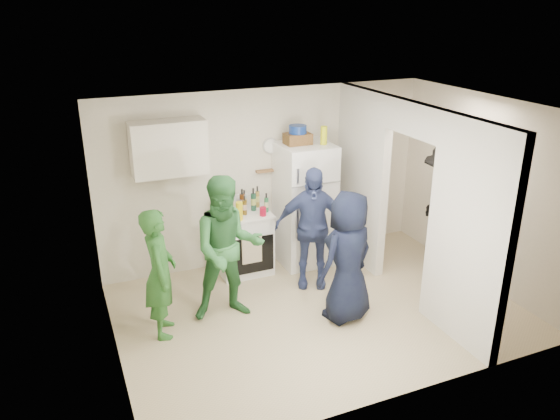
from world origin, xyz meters
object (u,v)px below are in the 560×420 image
(wicker_basket, at_px, (298,139))
(blue_bowl, at_px, (298,129))
(stove, at_px, (243,242))
(person_denim, at_px, (312,228))
(person_navy, at_px, (348,257))
(yellow_cup_stack_top, at_px, (324,135))
(fridge, at_px, (305,205))
(person_green_center, at_px, (228,249))
(person_nook, at_px, (444,209))
(person_green_left, at_px, (160,273))

(wicker_basket, relative_size, blue_bowl, 1.46)
(stove, bearing_deg, person_denim, -44.80)
(person_denim, height_order, person_navy, person_denim)
(yellow_cup_stack_top, bearing_deg, fridge, 155.56)
(stove, relative_size, person_navy, 0.55)
(stove, xyz_separation_m, yellow_cup_stack_top, (1.14, -0.13, 1.44))
(person_green_center, distance_m, person_nook, 3.13)
(yellow_cup_stack_top, xyz_separation_m, person_nook, (1.44, -0.87, -0.98))
(person_green_center, bearing_deg, stove, 70.70)
(person_green_center, bearing_deg, wicker_basket, 45.96)
(wicker_basket, xyz_separation_m, person_nook, (1.76, -1.02, -0.93))
(blue_bowl, relative_size, person_denim, 0.15)
(yellow_cup_stack_top, bearing_deg, person_green_center, -151.96)
(person_navy, xyz_separation_m, person_nook, (1.86, 0.62, 0.11))
(yellow_cup_stack_top, height_order, person_navy, yellow_cup_stack_top)
(fridge, height_order, person_green_center, person_green_center)
(stove, height_order, yellow_cup_stack_top, yellow_cup_stack_top)
(wicker_basket, relative_size, person_denim, 0.21)
(fridge, distance_m, person_green_center, 1.77)
(person_navy, bearing_deg, person_green_left, -32.34)
(fridge, height_order, person_denim, fridge)
(person_navy, bearing_deg, blue_bowl, -111.37)
(yellow_cup_stack_top, distance_m, person_nook, 1.95)
(stove, xyz_separation_m, fridge, (0.92, -0.03, 0.44))
(stove, relative_size, person_green_left, 0.58)
(person_green_left, xyz_separation_m, person_green_center, (0.82, 0.06, 0.12))
(blue_bowl, distance_m, person_denim, 1.36)
(yellow_cup_stack_top, bearing_deg, person_denim, -127.51)
(person_green_left, distance_m, person_nook, 3.95)
(person_green_left, xyz_separation_m, person_navy, (2.09, -0.53, 0.04))
(person_denim, bearing_deg, stove, 159.59)
(stove, relative_size, fridge, 0.50)
(person_green_left, height_order, person_navy, person_navy)
(stove, distance_m, person_green_left, 1.77)
(person_denim, distance_m, person_nook, 1.91)
(person_denim, bearing_deg, person_navy, -64.22)
(blue_bowl, xyz_separation_m, person_nook, (1.76, -1.02, -1.06))
(stove, height_order, person_green_left, person_green_left)
(wicker_basket, xyz_separation_m, person_denim, (-0.12, -0.72, -1.01))
(person_green_left, height_order, person_nook, person_nook)
(blue_bowl, height_order, yellow_cup_stack_top, blue_bowl)
(person_green_center, bearing_deg, yellow_cup_stack_top, 36.50)
(person_navy, bearing_deg, person_denim, -106.62)
(yellow_cup_stack_top, bearing_deg, blue_bowl, 154.89)
(blue_bowl, height_order, person_green_left, blue_bowl)
(wicker_basket, bearing_deg, person_denim, -99.32)
(wicker_basket, distance_m, person_denim, 1.25)
(wicker_basket, relative_size, person_green_left, 0.23)
(stove, xyz_separation_m, person_green_center, (-0.54, -1.03, 0.44))
(stove, distance_m, blue_bowl, 1.73)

